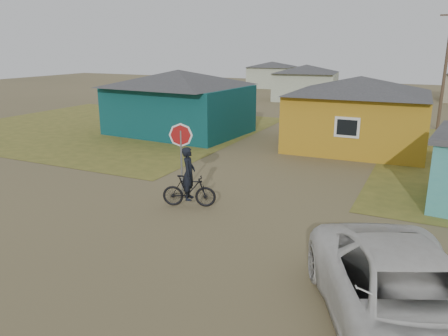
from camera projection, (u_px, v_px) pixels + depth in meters
The scene contains 10 objects.
ground at pixel (187, 235), 12.98m from camera, with size 120.00×120.00×0.00m, color olive.
grass_nw at pixel (108, 127), 30.13m from camera, with size 20.00×18.00×0.00m, color olive.
house_teal at pixel (179, 101), 27.69m from camera, with size 8.93×7.08×4.00m.
house_yellow at pixel (358, 112), 23.51m from camera, with size 7.72×6.76×3.90m.
house_pale_west at pixel (306, 82), 44.45m from camera, with size 7.04×6.15×3.60m.
house_pale_north at pixel (272, 74), 58.23m from camera, with size 6.28×5.81×3.40m.
utility_pole_near at pixel (446, 66), 28.18m from camera, with size 1.40×0.20×8.00m.
stop_sign at pixel (181, 143), 16.10m from camera, with size 0.89×0.07×2.72m.
cyclist at pixel (189, 185), 15.14m from camera, with size 1.95×1.15×2.12m.
vehicle at pixel (410, 302), 8.07m from camera, with size 2.88×6.25×1.74m, color silver.
Camera 1 is at (6.22, -10.27, 5.45)m, focal length 35.00 mm.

